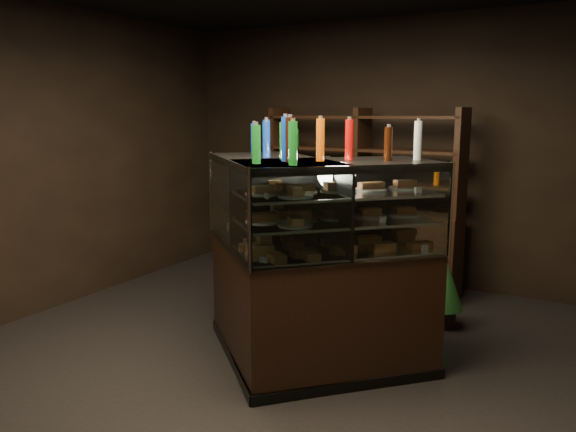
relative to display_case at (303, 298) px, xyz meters
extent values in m
plane|color=black|center=(-0.32, 0.06, -0.53)|extent=(5.00, 5.00, 0.00)
cube|color=black|center=(-0.32, 2.56, 0.97)|extent=(5.00, 0.02, 3.00)
cube|color=black|center=(-2.82, 0.06, 0.97)|extent=(0.02, 5.00, 3.00)
cube|color=black|center=(0.26, 0.01, -0.06)|extent=(1.53, 1.53, 0.94)
cube|color=black|center=(0.26, 0.01, -0.49)|extent=(1.57, 1.57, 0.08)
cube|color=black|center=(0.26, 0.01, 1.04)|extent=(1.53, 1.53, 0.06)
cube|color=silver|center=(0.26, 0.01, 0.42)|extent=(1.44, 1.44, 0.02)
cube|color=silver|center=(0.26, 0.01, 0.64)|extent=(1.44, 1.44, 0.02)
cube|color=silver|center=(0.26, 0.01, 0.84)|extent=(1.44, 1.44, 0.02)
cube|color=white|center=(0.52, -0.26, 0.74)|extent=(1.02, 1.02, 0.66)
cylinder|color=silver|center=(1.03, 0.26, 0.74)|extent=(0.03, 0.03, 0.68)
cylinder|color=silver|center=(0.01, -0.76, 0.74)|extent=(0.03, 0.03, 0.68)
cube|color=black|center=(-0.26, 0.00, -0.06)|extent=(1.54, 1.51, 0.94)
cube|color=black|center=(-0.26, 0.00, -0.49)|extent=(1.58, 1.56, 0.08)
cube|color=black|center=(-0.26, 0.00, 1.04)|extent=(1.54, 1.51, 0.06)
cube|color=silver|center=(-0.26, 0.00, 0.42)|extent=(1.46, 1.43, 0.02)
cube|color=silver|center=(-0.26, 0.00, 0.64)|extent=(1.46, 1.43, 0.02)
cube|color=silver|center=(-0.26, 0.00, 0.84)|extent=(1.46, 1.43, 0.02)
cube|color=white|center=(-0.52, -0.27, 0.74)|extent=(1.05, 1.00, 0.66)
cylinder|color=silver|center=(0.01, -0.76, 0.74)|extent=(0.03, 0.03, 0.68)
cylinder|color=silver|center=(-1.03, 0.23, 0.74)|extent=(0.03, 0.03, 0.68)
cube|color=#B36C40|center=(-0.14, -0.45, 0.45)|extent=(0.19, 0.19, 0.06)
cube|color=#B36C40|center=(0.08, -0.23, 0.45)|extent=(0.19, 0.19, 0.06)
cube|color=#B36C40|center=(0.29, -0.02, 0.45)|extent=(0.19, 0.19, 0.06)
cube|color=#B36C40|center=(0.50, 0.19, 0.45)|extent=(0.19, 0.19, 0.06)
cube|color=#B36C40|center=(0.72, 0.41, 0.45)|extent=(0.19, 0.19, 0.06)
cylinder|color=white|center=(-0.12, -0.38, 0.65)|extent=(0.24, 0.24, 0.02)
cube|color=#B36C40|center=(-0.12, -0.38, 0.69)|extent=(0.18, 0.18, 0.05)
cylinder|color=white|center=(0.07, -0.19, 0.65)|extent=(0.24, 0.24, 0.02)
cube|color=#B36C40|center=(0.07, -0.19, 0.69)|extent=(0.18, 0.18, 0.05)
cylinder|color=white|center=(0.26, 0.01, 0.65)|extent=(0.24, 0.24, 0.02)
cube|color=#B36C40|center=(0.26, 0.01, 0.69)|extent=(0.18, 0.18, 0.05)
cylinder|color=white|center=(0.46, 0.20, 0.65)|extent=(0.24, 0.24, 0.02)
cube|color=#B36C40|center=(0.46, 0.20, 0.69)|extent=(0.18, 0.18, 0.05)
cylinder|color=white|center=(0.65, 0.39, 0.65)|extent=(0.24, 0.24, 0.02)
cube|color=#B36C40|center=(0.65, 0.39, 0.69)|extent=(0.18, 0.18, 0.05)
cylinder|color=white|center=(-0.12, -0.38, 0.85)|extent=(0.24, 0.24, 0.02)
cube|color=#B36C40|center=(-0.12, -0.38, 0.89)|extent=(0.18, 0.18, 0.05)
cylinder|color=white|center=(0.07, -0.19, 0.85)|extent=(0.24, 0.24, 0.02)
cube|color=#B36C40|center=(0.07, -0.19, 0.89)|extent=(0.18, 0.18, 0.05)
cylinder|color=white|center=(0.26, 0.01, 0.85)|extent=(0.24, 0.24, 0.02)
cube|color=#B36C40|center=(0.26, 0.01, 0.89)|extent=(0.18, 0.18, 0.05)
cylinder|color=white|center=(0.46, 0.20, 0.85)|extent=(0.24, 0.24, 0.02)
cube|color=#B36C40|center=(0.46, 0.20, 0.89)|extent=(0.18, 0.18, 0.05)
cylinder|color=white|center=(0.65, 0.39, 0.85)|extent=(0.24, 0.24, 0.02)
cube|color=#B36C40|center=(0.65, 0.39, 0.89)|extent=(0.18, 0.18, 0.05)
cube|color=#B36C40|center=(-0.73, 0.39, 0.45)|extent=(0.19, 0.19, 0.06)
cube|color=#B36C40|center=(-0.51, 0.18, 0.45)|extent=(0.19, 0.19, 0.06)
cube|color=#B36C40|center=(-0.29, -0.03, 0.45)|extent=(0.19, 0.19, 0.06)
cube|color=#B36C40|center=(-0.07, -0.24, 0.45)|extent=(0.19, 0.19, 0.06)
cube|color=#B36C40|center=(0.15, -0.44, 0.45)|extent=(0.19, 0.19, 0.06)
cylinder|color=white|center=(-0.66, 0.38, 0.65)|extent=(0.24, 0.24, 0.02)
cube|color=#B36C40|center=(-0.66, 0.38, 0.69)|extent=(0.18, 0.18, 0.05)
cylinder|color=white|center=(-0.46, 0.19, 0.65)|extent=(0.24, 0.24, 0.02)
cube|color=#B36C40|center=(-0.46, 0.19, 0.69)|extent=(0.18, 0.18, 0.05)
cylinder|color=white|center=(-0.26, 0.00, 0.65)|extent=(0.24, 0.24, 0.02)
cube|color=#B36C40|center=(-0.26, 0.00, 0.69)|extent=(0.18, 0.18, 0.05)
cylinder|color=white|center=(-0.07, -0.19, 0.65)|extent=(0.24, 0.24, 0.02)
cube|color=#B36C40|center=(-0.07, -0.19, 0.69)|extent=(0.18, 0.18, 0.05)
cylinder|color=white|center=(0.13, -0.38, 0.65)|extent=(0.24, 0.24, 0.02)
cube|color=#B36C40|center=(0.13, -0.38, 0.69)|extent=(0.18, 0.18, 0.05)
cylinder|color=white|center=(-0.66, 0.38, 0.85)|extent=(0.24, 0.24, 0.02)
cube|color=#B36C40|center=(-0.66, 0.38, 0.89)|extent=(0.18, 0.18, 0.05)
cylinder|color=white|center=(-0.46, 0.19, 0.85)|extent=(0.24, 0.24, 0.02)
cube|color=#B36C40|center=(-0.46, 0.19, 0.89)|extent=(0.18, 0.18, 0.05)
cylinder|color=white|center=(-0.26, 0.00, 0.85)|extent=(0.24, 0.24, 0.02)
cube|color=#B36C40|center=(-0.26, 0.00, 0.89)|extent=(0.18, 0.18, 0.05)
cylinder|color=white|center=(-0.07, -0.19, 0.85)|extent=(0.24, 0.24, 0.02)
cube|color=#B36C40|center=(-0.07, -0.19, 0.89)|extent=(0.18, 0.18, 0.05)
cylinder|color=white|center=(0.13, -0.38, 0.85)|extent=(0.24, 0.24, 0.02)
cube|color=#B36C40|center=(0.13, -0.38, 0.89)|extent=(0.18, 0.18, 0.05)
cylinder|color=black|center=(-0.16, -0.42, 1.21)|extent=(0.06, 0.06, 0.28)
cylinder|color=silver|center=(-0.16, -0.42, 1.36)|extent=(0.03, 0.03, 0.02)
cylinder|color=#0F38B2|center=(0.01, -0.25, 1.21)|extent=(0.06, 0.06, 0.28)
cylinder|color=silver|center=(0.01, -0.25, 1.36)|extent=(0.03, 0.03, 0.02)
cylinder|color=#147223|center=(0.18, -0.08, 1.21)|extent=(0.06, 0.06, 0.28)
cylinder|color=silver|center=(0.18, -0.08, 1.36)|extent=(0.03, 0.03, 0.02)
cylinder|color=silver|center=(0.35, 0.09, 1.21)|extent=(0.06, 0.06, 0.28)
cylinder|color=silver|center=(0.35, 0.09, 1.36)|extent=(0.03, 0.03, 0.02)
cylinder|color=#D8590A|center=(0.52, 0.26, 1.21)|extent=(0.06, 0.06, 0.28)
cylinder|color=silver|center=(0.52, 0.26, 1.36)|extent=(0.03, 0.03, 0.02)
cylinder|color=yellow|center=(0.69, 0.43, 1.21)|extent=(0.06, 0.06, 0.28)
cylinder|color=silver|center=(0.69, 0.43, 1.36)|extent=(0.03, 0.03, 0.02)
cylinder|color=black|center=(-0.70, 0.42, 1.21)|extent=(0.06, 0.06, 0.28)
cylinder|color=silver|center=(-0.70, 0.42, 1.36)|extent=(0.03, 0.03, 0.02)
cylinder|color=#0F38B2|center=(-0.53, 0.25, 1.21)|extent=(0.06, 0.06, 0.28)
cylinder|color=silver|center=(-0.53, 0.25, 1.36)|extent=(0.03, 0.03, 0.02)
cylinder|color=#147223|center=(-0.35, 0.08, 1.21)|extent=(0.06, 0.06, 0.28)
cylinder|color=silver|center=(-0.35, 0.08, 1.36)|extent=(0.03, 0.03, 0.02)
cylinder|color=silver|center=(-0.18, -0.08, 1.21)|extent=(0.06, 0.06, 0.28)
cylinder|color=silver|center=(-0.18, -0.08, 1.36)|extent=(0.03, 0.03, 0.02)
cylinder|color=#D8590A|center=(0.00, -0.25, 1.21)|extent=(0.06, 0.06, 0.28)
cylinder|color=silver|center=(0.00, -0.25, 1.36)|extent=(0.03, 0.03, 0.02)
cylinder|color=yellow|center=(0.17, -0.42, 1.21)|extent=(0.06, 0.06, 0.28)
cylinder|color=silver|center=(0.17, -0.42, 1.36)|extent=(0.03, 0.03, 0.02)
cylinder|color=black|center=(0.77, 1.32, -0.45)|extent=(0.23, 0.23, 0.17)
cone|color=#1A5B22|center=(0.77, 1.32, -0.12)|extent=(0.35, 0.35, 0.49)
cone|color=#1A5B22|center=(0.77, 1.32, 0.04)|extent=(0.27, 0.27, 0.34)
cube|color=black|center=(-0.38, 2.11, -0.08)|extent=(2.24, 0.54, 0.90)
cube|color=black|center=(-1.46, 2.17, 0.92)|extent=(0.08, 0.38, 1.10)
cube|color=black|center=(-0.38, 2.11, 0.92)|extent=(0.08, 0.38, 1.10)
cube|color=black|center=(0.70, 2.05, 0.92)|extent=(0.08, 0.38, 1.10)
cube|color=black|center=(-0.38, 2.11, 0.67)|extent=(2.20, 0.50, 0.03)
cube|color=black|center=(-0.38, 2.11, 1.02)|extent=(2.20, 0.50, 0.03)
cube|color=black|center=(-0.38, 2.11, 1.37)|extent=(2.20, 0.50, 0.03)
cylinder|color=black|center=(-1.22, 2.16, 0.79)|extent=(0.06, 0.06, 0.22)
cylinder|color=#0F38B2|center=(-0.80, 2.14, 0.79)|extent=(0.06, 0.06, 0.22)
cylinder|color=#147223|center=(-0.38, 2.11, 0.79)|extent=(0.06, 0.06, 0.22)
cylinder|color=silver|center=(0.04, 2.09, 0.79)|extent=(0.06, 0.06, 0.22)
cylinder|color=#D8590A|center=(0.47, 2.07, 0.79)|extent=(0.06, 0.06, 0.22)
camera|label=1|loc=(1.91, -3.68, 1.40)|focal=35.00mm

